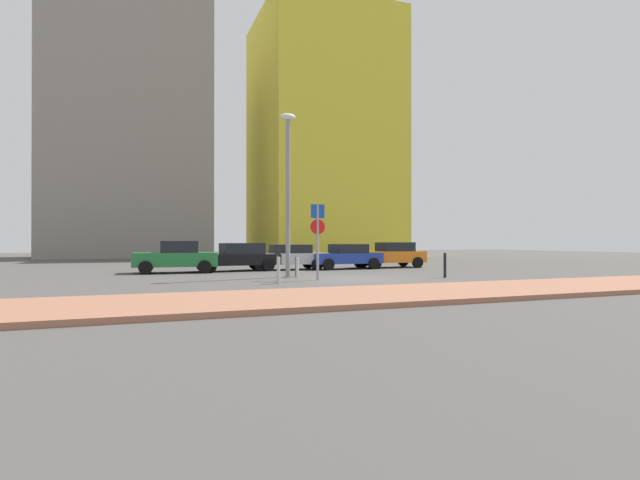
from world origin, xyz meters
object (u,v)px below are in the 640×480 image
traffic_bollard_mid (278,270)px  parked_car_green (176,257)px  parked_car_black (238,257)px  traffic_bollard_near (297,267)px  parking_sign_post (318,232)px  traffic_bollard_edge (297,267)px  parked_car_blue (346,256)px  parked_car_orange (391,254)px  parked_car_silver (286,256)px  traffic_bollard_far (445,265)px  parking_meter (278,259)px  street_lamp (288,181)px

traffic_bollard_mid → parked_car_green: bearing=110.6°
parked_car_black → traffic_bollard_near: size_ratio=5.34×
parking_sign_post → traffic_bollard_edge: parking_sign_post is taller
parked_car_blue → parked_car_orange: 3.20m
parked_car_blue → parked_car_orange: bearing=6.9°
parked_car_silver → parking_sign_post: (-0.96, -7.35, 1.20)m
traffic_bollard_near → traffic_bollard_far: (5.64, -3.13, 0.10)m
parked_car_silver → traffic_bollard_edge: size_ratio=5.33×
parking_sign_post → traffic_bollard_near: (-0.10, 2.36, -1.50)m
parking_meter → traffic_bollard_far: (7.08, -1.22, -0.32)m
parked_car_black → parking_sign_post: 7.47m
street_lamp → traffic_bollard_edge: 3.78m
parked_car_black → parked_car_silver: 2.76m
parked_car_orange → parking_sign_post: parking_sign_post is taller
parked_car_orange → parking_meter: size_ratio=3.10×
street_lamp → traffic_bollard_near: bearing=36.8°
traffic_bollard_near → traffic_bollard_far: bearing=-29.0°
traffic_bollard_near → parked_car_orange: bearing=32.8°
parking_meter → parked_car_blue: bearing=47.6°
parked_car_orange → traffic_bollard_edge: 9.66m
parked_car_green → parking_sign_post: (4.93, -6.83, 1.14)m
traffic_bollard_mid → traffic_bollard_edge: 3.17m
parked_car_blue → parking_meter: size_ratio=3.18×
parked_car_black → parked_car_orange: size_ratio=1.13×
parked_car_silver → traffic_bollard_mid: size_ratio=4.76×
street_lamp → traffic_bollard_far: size_ratio=6.72×
parked_car_green → traffic_bollard_far: 12.94m
parked_car_green → traffic_bollard_mid: parked_car_green is taller
parked_car_blue → parked_car_orange: (3.18, 0.39, 0.05)m
parked_car_blue → traffic_bollard_near: (-4.43, -4.51, -0.30)m
street_lamp → parked_car_silver: bearing=73.4°
street_lamp → traffic_bollard_far: bearing=-23.8°
parked_car_orange → traffic_bollard_edge: parked_car_orange is taller
parked_car_silver → parked_car_orange: bearing=-0.8°
parked_car_orange → traffic_bollard_near: (-7.61, -4.90, -0.35)m
parking_meter → street_lamp: size_ratio=0.18×
parking_meter → traffic_bollard_near: parking_meter is taller
parking_meter → traffic_bollard_far: bearing=-9.8°
parked_car_green → parked_car_blue: bearing=0.3°
parked_car_green → traffic_bollard_far: bearing=-36.0°
street_lamp → traffic_bollard_mid: street_lamp is taller
traffic_bollard_edge → parking_meter: bearing=-135.8°
parked_car_black → parked_car_orange: bearing=0.6°
parking_sign_post → traffic_bollard_far: (5.54, -0.77, -1.40)m
parked_car_black → traffic_bollard_mid: 8.26m
street_lamp → parking_meter: bearing=-120.7°
street_lamp → traffic_bollard_near: street_lamp is taller
parked_car_green → traffic_bollard_edge: size_ratio=4.65×
traffic_bollard_far → traffic_bollard_edge: traffic_bollard_far is taller
parked_car_silver → traffic_bollard_near: (-1.07, -4.99, -0.30)m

